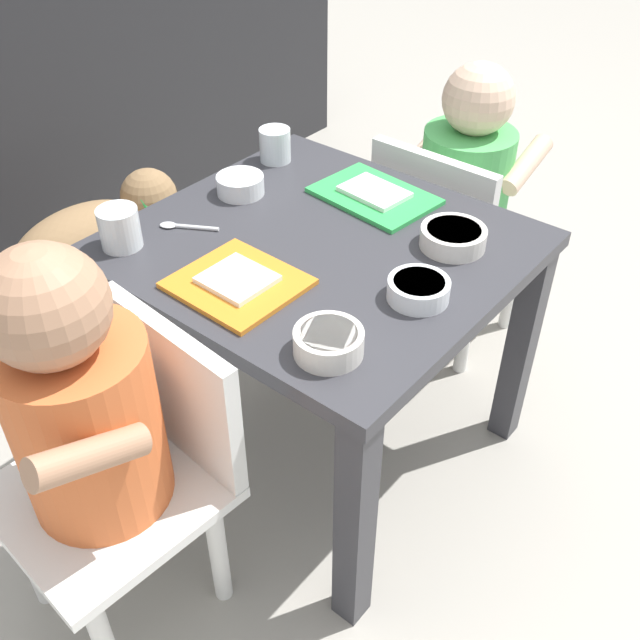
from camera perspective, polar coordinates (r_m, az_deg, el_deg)
ground_plane at (r=1.45m, az=0.00°, el=-9.15°), size 7.00×7.00×0.00m
dining_table at (r=1.20m, az=0.00°, el=3.03°), size 0.56×0.59×0.45m
seated_child_left at (r=0.97m, az=-17.45°, el=-7.07°), size 0.30×0.30×0.66m
seated_child_right at (r=1.51m, az=11.06°, el=10.51°), size 0.28×0.28×0.62m
dog at (r=1.73m, az=-17.06°, el=6.27°), size 0.45×0.20×0.30m
food_tray_left at (r=1.06m, az=-6.44°, el=2.94°), size 0.16×0.18×0.02m
food_tray_right at (r=1.28m, az=4.26°, el=9.72°), size 0.16×0.21×0.02m
water_cup_left at (r=1.17m, az=-15.35°, el=6.79°), size 0.06×0.06×0.06m
water_cup_right at (r=1.40m, az=-3.52°, el=13.33°), size 0.06×0.06×0.06m
cereal_bowl_right_side at (r=1.16m, az=10.36°, el=6.41°), size 0.10×0.10×0.03m
veggie_bowl_far at (r=0.93m, az=0.67°, el=-1.71°), size 0.09×0.09×0.03m
veggie_bowl_near at (r=1.29m, az=-6.25°, el=10.51°), size 0.08×0.08×0.03m
cereal_bowl_left_side at (r=1.03m, az=7.70°, el=2.41°), size 0.09×0.09×0.03m
spoon_by_left_tray at (r=1.21m, az=-10.66°, el=7.21°), size 0.06×0.09×0.01m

